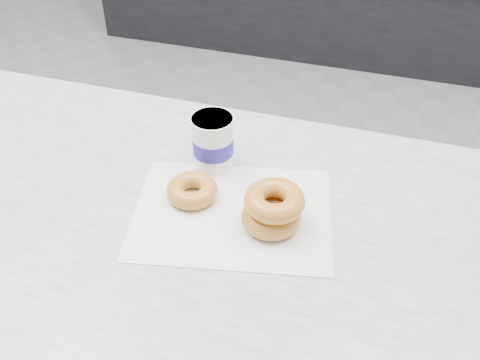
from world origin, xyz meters
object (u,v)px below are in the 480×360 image
object	(u,v)px
counter	(61,331)
donut_stack	(273,209)
donut_single	(192,190)
coffee_cup	(213,142)

from	to	relation	value
counter	donut_stack	world-z (taller)	donut_stack
counter	donut_single	size ratio (longest dim) A/B	33.31
counter	donut_stack	distance (m)	0.69
counter	coffee_cup	bearing A→B (deg)	27.26
donut_single	donut_stack	size ratio (longest dim) A/B	0.68
donut_single	coffee_cup	distance (m)	0.11
coffee_cup	counter	bearing A→B (deg)	-144.28
donut_single	donut_stack	world-z (taller)	donut_stack
donut_stack	counter	bearing A→B (deg)	-174.11
coffee_cup	donut_stack	bearing A→B (deg)	-31.65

